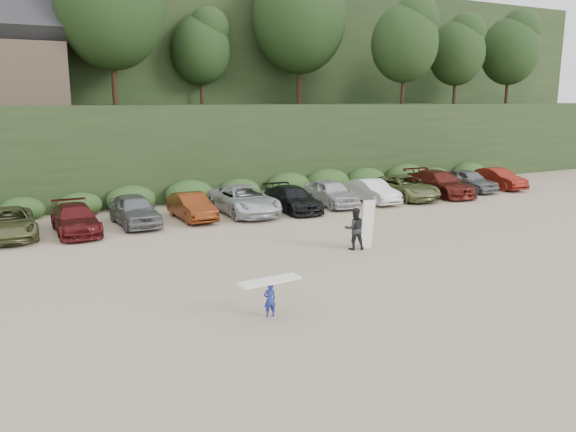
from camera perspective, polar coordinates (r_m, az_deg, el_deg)
ground at (r=23.50m, az=6.59°, el=-4.09°), size 120.00×120.00×0.00m
hillside_backdrop at (r=56.18m, az=-15.33°, el=16.32°), size 90.00×41.50×28.00m
parked_cars at (r=32.33m, az=-1.58°, el=1.75°), size 39.39×6.17×1.65m
child_surfer at (r=16.86m, az=-1.87°, el=-7.67°), size 1.96×0.65×1.16m
adult_surfer at (r=24.39m, az=6.89°, el=-1.25°), size 1.37×0.94×2.16m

